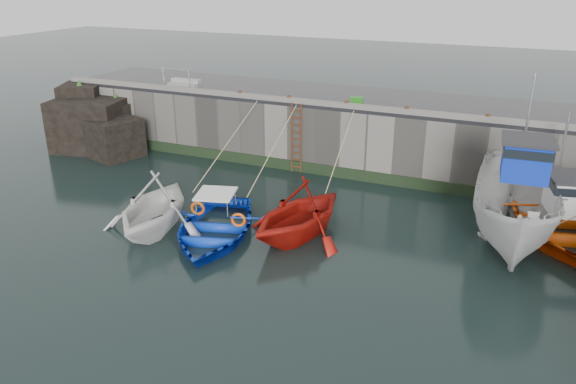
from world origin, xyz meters
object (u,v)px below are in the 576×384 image
at_px(fish_crate, 357,100).
at_px(bollard_d, 407,110).
at_px(boat_near_white, 156,229).
at_px(bollard_c, 347,104).
at_px(boat_near_blue, 214,235).
at_px(bollard_b, 289,98).
at_px(boat_far_orange, 560,221).
at_px(bollard_a, 240,94).
at_px(ladder, 296,138).
at_px(boat_far_white, 516,208).
at_px(bollard_e, 488,118).
at_px(boat_near_blacktrim, 299,236).

relative_size(fish_crate, bollard_d, 1.95).
bearing_deg(boat_near_white, fish_crate, 49.88).
bearing_deg(bollard_d, bollard_c, 180.00).
xyz_separation_m(boat_near_blue, bollard_b, (-0.46, 7.60, 3.30)).
distance_m(boat_far_orange, bollard_d, 7.27).
bearing_deg(bollard_b, bollard_a, 180.00).
bearing_deg(bollard_a, ladder, -6.38).
distance_m(ladder, bollard_c, 2.81).
height_order(bollard_c, bollard_d, same).
xyz_separation_m(fish_crate, bollard_b, (-2.86, -0.95, 0.01)).
bearing_deg(bollard_b, ladder, -33.86).
distance_m(boat_far_white, bollard_c, 8.53).
xyz_separation_m(boat_far_white, bollard_e, (-1.55, 3.79, 2.10)).
bearing_deg(ladder, boat_far_white, -19.88).
bearing_deg(boat_near_blacktrim, bollard_d, 86.40).
relative_size(ladder, boat_near_blue, 0.60).
bearing_deg(bollard_d, boat_far_orange, -21.07).
bearing_deg(fish_crate, boat_far_orange, -31.89).
bearing_deg(bollard_a, fish_crate, 10.07).
xyz_separation_m(boat_far_orange, bollard_e, (-3.04, 2.40, 2.85)).
relative_size(boat_near_blacktrim, boat_far_orange, 0.59).
distance_m(fish_crate, bollard_a, 5.44).
distance_m(boat_near_white, bollard_d, 11.16).
height_order(fish_crate, bollard_a, bollard_a).
distance_m(boat_near_blacktrim, bollard_a, 9.19).
relative_size(boat_near_white, boat_near_blacktrim, 1.01).
bearing_deg(fish_crate, bollard_a, 179.30).
bearing_deg(boat_near_white, boat_far_white, 6.71).
height_order(fish_crate, bollard_e, bollard_e).
distance_m(boat_near_blue, boat_far_white, 10.39).
bearing_deg(bollard_c, bollard_d, 0.00).
distance_m(boat_near_blacktrim, bollard_d, 7.51).
relative_size(ladder, bollard_b, 11.43).
relative_size(bollard_c, bollard_e, 1.00).
distance_m(boat_far_orange, fish_crate, 9.73).
bearing_deg(boat_near_white, bollard_a, 82.47).
distance_m(boat_far_white, bollard_e, 4.60).
bearing_deg(ladder, bollard_c, 8.67).
distance_m(bollard_b, bollard_e, 8.50).
bearing_deg(boat_near_blue, bollard_e, 27.15).
relative_size(ladder, bollard_a, 11.43).
distance_m(boat_near_blue, bollard_c, 8.58).
bearing_deg(boat_far_white, bollard_b, 154.99).
bearing_deg(bollard_c, boat_near_blue, -106.38).
bearing_deg(bollard_c, bollard_b, 180.00).
bearing_deg(ladder, boat_near_blue, -90.28).
xyz_separation_m(bollard_a, bollard_e, (11.00, 0.00, 0.00)).
bearing_deg(boat_near_blacktrim, bollard_c, 108.99).
bearing_deg(fish_crate, bollard_c, -110.12).
bearing_deg(boat_far_white, ladder, 155.77).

